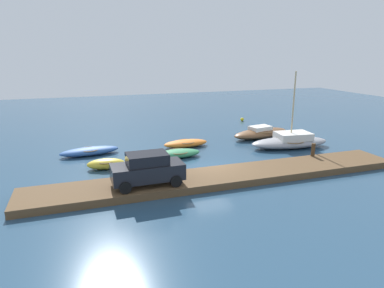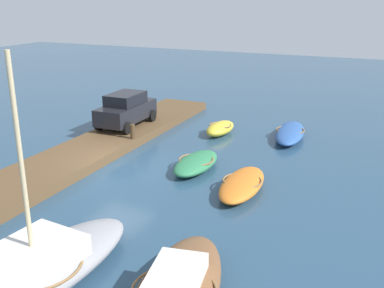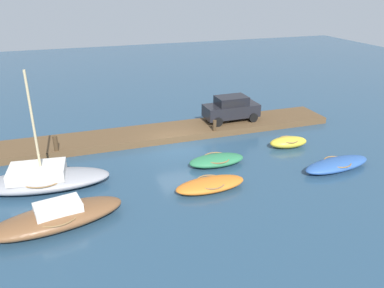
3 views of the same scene
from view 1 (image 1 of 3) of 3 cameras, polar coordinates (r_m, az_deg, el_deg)
The scene contains 12 objects.
ground_plane at distance 22.51m, azimuth 3.29°, elevation -4.19°, with size 84.00×84.00×0.00m, color navy.
dock_platform at distance 20.60m, azimuth 5.50°, elevation -5.46°, with size 23.17×2.96×0.43m, color brown.
sailboat_grey at distance 28.42m, azimuth 16.15°, elevation 0.47°, with size 6.64×2.90×6.04m.
rowboat_blue at distance 26.51m, azimuth -16.79°, elevation -1.14°, with size 4.43×1.88×0.59m.
motorboat_brown at distance 31.12m, azimuth 11.48°, elevation 1.87°, with size 6.02×3.01×1.07m.
dinghy_yellow at distance 23.11m, azimuth -14.23°, elevation -3.20°, with size 2.53×1.33×0.68m.
rowboat_green at distance 24.85m, azimuth -2.30°, elevation -1.56°, with size 3.25×1.52×0.58m.
rowboat_orange at distance 27.57m, azimuth -1.06°, elevation 0.13°, with size 3.72×1.60×0.58m.
mooring_post_west at distance 20.58m, azimuth -3.14°, elevation -3.73°, with size 0.24×0.24×0.72m, color #47331E.
mooring_post_mid_west at distance 25.06m, azimuth 19.64°, elevation -0.93°, with size 0.27×0.27×0.91m, color #47331E.
parked_car at distance 18.59m, azimuth -7.47°, elevation -4.15°, with size 3.90×1.94×1.78m.
marker_buoy at distance 38.35m, azimuth 8.41°, elevation 4.10°, with size 0.39×0.39×0.39m, color yellow.
Camera 1 is at (-8.01, -19.67, 7.44)m, focal length 31.81 mm.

